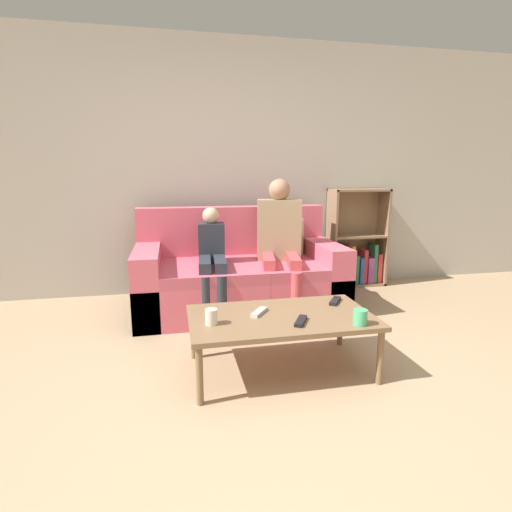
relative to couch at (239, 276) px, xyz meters
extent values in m
plane|color=tan|center=(0.03, -1.79, -0.30)|extent=(22.00, 22.00, 0.00)
cube|color=#B7B2A8|center=(0.03, 0.68, 1.00)|extent=(12.00, 0.06, 2.60)
cube|color=#DB5B70|center=(-0.01, -0.05, -0.12)|extent=(1.86, 1.00, 0.35)
cube|color=#C95467|center=(-0.01, -0.14, 0.10)|extent=(1.42, 0.82, 0.10)
cube|color=#DB5B70|center=(-0.01, 0.36, 0.39)|extent=(1.86, 0.18, 0.48)
cube|color=#DB5B70|center=(-0.83, -0.05, 0.01)|extent=(0.22, 1.00, 0.61)
cube|color=#DB5B70|center=(0.81, -0.05, 0.01)|extent=(0.22, 1.00, 0.61)
cube|color=tan|center=(0.50, 0.21, 0.33)|extent=(0.36, 0.12, 0.36)
cube|color=#8E7051|center=(1.12, 0.50, 0.24)|extent=(0.02, 0.28, 1.08)
cube|color=#8E7051|center=(1.74, 0.50, 0.24)|extent=(0.02, 0.28, 1.08)
cube|color=#8E7051|center=(1.43, 0.62, 0.24)|extent=(0.64, 0.02, 1.08)
cube|color=#8E7051|center=(1.43, 0.50, -0.29)|extent=(0.64, 0.28, 0.02)
cube|color=#8E7051|center=(1.43, 0.50, 0.26)|extent=(0.59, 0.28, 0.02)
cube|color=#8E7051|center=(1.43, 0.50, 0.77)|extent=(0.64, 0.28, 0.02)
cube|color=beige|center=(1.16, 0.48, -0.06)|extent=(0.05, 0.18, 0.44)
cube|color=#33519E|center=(1.22, 0.48, -0.06)|extent=(0.06, 0.21, 0.43)
cube|color=#B77542|center=(1.29, 0.48, -0.09)|extent=(0.06, 0.21, 0.36)
cube|color=gold|center=(1.35, 0.48, -0.06)|extent=(0.04, 0.19, 0.44)
cube|color=#2D7A4C|center=(1.41, 0.48, -0.11)|extent=(0.04, 0.17, 0.33)
cube|color=#33519E|center=(1.46, 0.49, -0.13)|extent=(0.04, 0.22, 0.30)
cube|color=red|center=(1.51, 0.48, -0.08)|extent=(0.04, 0.16, 0.38)
cube|color=#993D84|center=(1.57, 0.48, -0.13)|extent=(0.06, 0.20, 0.30)
cube|color=#2D7A4C|center=(1.63, 0.48, -0.05)|extent=(0.04, 0.17, 0.44)
cube|color=red|center=(1.68, 0.48, -0.11)|extent=(0.05, 0.18, 0.33)
cylinder|color=brown|center=(-0.48, -1.59, -0.13)|extent=(0.04, 0.04, 0.34)
cylinder|color=brown|center=(0.59, -1.59, -0.13)|extent=(0.04, 0.04, 0.34)
cylinder|color=brown|center=(-0.48, -1.01, -0.13)|extent=(0.04, 0.04, 0.34)
cylinder|color=brown|center=(0.59, -1.01, -0.13)|extent=(0.04, 0.04, 0.34)
cube|color=brown|center=(0.05, -1.30, 0.06)|extent=(1.15, 0.66, 0.03)
cylinder|color=#C6474C|center=(0.17, -0.50, -0.07)|extent=(0.11, 0.11, 0.45)
cylinder|color=#C6474C|center=(0.39, -0.55, -0.07)|extent=(0.11, 0.11, 0.45)
cube|color=#C6474C|center=(0.22, -0.25, 0.20)|extent=(0.18, 0.46, 0.09)
cube|color=#C6474C|center=(0.44, -0.29, 0.20)|extent=(0.18, 0.46, 0.09)
cube|color=#9E8966|center=(0.38, -0.01, 0.43)|extent=(0.43, 0.27, 0.56)
sphere|color=#A87A5B|center=(0.38, -0.01, 0.80)|extent=(0.20, 0.20, 0.20)
cylinder|color=#282D38|center=(-0.36, -0.52, -0.07)|extent=(0.10, 0.10, 0.45)
cylinder|color=#282D38|center=(-0.23, -0.53, -0.07)|extent=(0.10, 0.10, 0.45)
cube|color=#282D38|center=(-0.34, -0.26, 0.20)|extent=(0.13, 0.46, 0.09)
cube|color=#282D38|center=(-0.21, -0.27, 0.20)|extent=(0.13, 0.46, 0.09)
cube|color=#282D38|center=(-0.25, 0.00, 0.33)|extent=(0.25, 0.22, 0.36)
sphere|color=#D1A889|center=(-0.25, 0.00, 0.58)|extent=(0.15, 0.15, 0.15)
cylinder|color=silver|center=(-0.39, -1.36, 0.12)|extent=(0.07, 0.07, 0.09)
cylinder|color=#4CB77A|center=(0.46, -1.55, 0.12)|extent=(0.08, 0.08, 0.09)
cube|color=#B7B7BC|center=(-0.08, -1.24, 0.09)|extent=(0.14, 0.17, 0.02)
cube|color=black|center=(0.49, -1.13, 0.09)|extent=(0.14, 0.17, 0.02)
cube|color=black|center=(0.13, -1.45, 0.09)|extent=(0.12, 0.17, 0.02)
camera|label=1|loc=(-0.59, -3.60, 0.95)|focal=28.00mm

